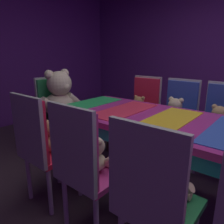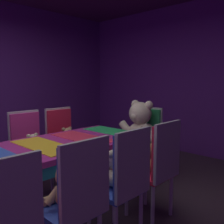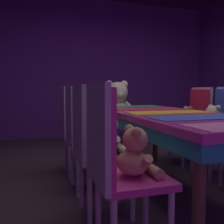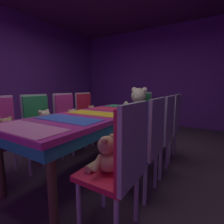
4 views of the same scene
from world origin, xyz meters
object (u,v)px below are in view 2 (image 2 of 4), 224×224
Objects in this scene: teddy_right_3 at (148,159)px; teddy_left_3 at (68,139)px; chair_right_3 at (160,161)px; teddy_right_2 at (113,170)px; chair_left_2 at (28,142)px; banquet_table at (44,154)px; chair_left_3 at (62,136)px; chair_right_2 at (126,175)px; teddy_right_1 at (66,188)px; throne_chair at (147,134)px; chair_right_1 at (79,194)px; teddy_left_2 at (33,146)px; king_teddy_bear at (140,127)px.

teddy_left_3 is at bearing -0.13° from teddy_right_3.
teddy_right_2 is at bearing 74.14° from chair_right_3.
teddy_right_2 is 1.15× the size of teddy_right_3.
teddy_right_3 is at bearing 19.00° from chair_left_2.
chair_left_2 reaches higher than banquet_table.
chair_right_2 is (1.63, -0.51, 0.00)m from chair_left_3.
chair_left_3 is at bearing 90.11° from chair_left_2.
teddy_right_1 is 0.34× the size of throne_chair.
chair_right_1 is 0.49m from chair_right_2.
chair_left_3 is at bearing -41.24° from throne_chair.
teddy_right_3 is at bearing -90.28° from teddy_right_1.
teddy_left_3 reaches higher than teddy_left_2.
chair_left_3 is 1.00× the size of chair_right_1.
banquet_table is 1.51m from king_teddy_bear.
king_teddy_bear is at bearing -64.57° from chair_right_1.
king_teddy_bear is at bearing -61.27° from teddy_right_2.
chair_left_3 is 1.49m from teddy_right_3.
chair_right_2 is at bearing 0.25° from teddy_left_2.
teddy_right_2 is (1.34, -0.51, 0.02)m from teddy_left_3.
teddy_right_3 is 0.45× the size of king_teddy_bear.
king_teddy_bear is (-0.68, 1.74, 0.14)m from teddy_right_1.
chair_right_1 is 0.51m from teddy_right_2.
chair_right_1 is at bearing 25.43° from king_teddy_bear.
teddy_right_1 is at bearing 21.39° from king_teddy_bear.
chair_right_2 is 0.15m from teddy_right_2.
teddy_right_2 is 1.43m from king_teddy_bear.
chair_left_2 is 3.36× the size of teddy_left_3.
king_teddy_bear is at bearing -0.00° from throne_chair.
chair_left_3 is at bearing -0.11° from chair_right_3.
throne_chair is at bearing 54.26° from teddy_left_3.
throne_chair is (0.66, 1.43, 0.02)m from teddy_left_2.
throne_chair is at bearing -47.82° from chair_right_3.
teddy_left_2 is at bearing -19.74° from teddy_right_1.
chair_right_3 is 1.47× the size of king_teddy_bear.
chair_right_2 reaches higher than teddy_right_1.
chair_left_2 reaches higher than teddy_right_1.
chair_right_1 is 0.99m from chair_right_3.
chair_right_1 is (1.48, -0.99, 0.02)m from teddy_left_3.
chair_left_2 is 2.97× the size of teddy_right_1.
teddy_right_2 is (-0.15, 0.00, 0.00)m from chair_right_2.
teddy_right_1 is 1.00m from chair_right_3.
teddy_left_3 is 1.44m from teddy_right_2.
banquet_table is 2.30× the size of chair_left_3.
king_teddy_bear is (0.66, 1.26, 0.16)m from teddy_left_2.
chair_left_3 is 1.00× the size of throne_chair.
chair_right_1 is 2.08m from throne_chair.
teddy_left_3 is 0.84× the size of teddy_right_2.
chair_left_2 is 1.00× the size of chair_right_1.
chair_right_3 is at bearing 17.43° from chair_left_2.
teddy_left_2 is at bearing 159.31° from banquet_table.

